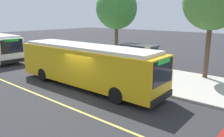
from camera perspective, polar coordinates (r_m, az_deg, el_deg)
The scene contains 9 objects.
ground_plane at distance 14.78m, azimuth -7.65°, elevation -6.01°, with size 120.00×120.00×0.00m, color #2B2B2D.
sidewalk_curb at distance 19.11m, azimuth 5.73°, elevation -1.22°, with size 44.00×6.40×0.15m, color #B7B2A8.
lane_stripe_center at distance 13.50m, azimuth -14.63°, elevation -8.23°, with size 36.00×0.14×0.01m, color #E0D64C.
transit_bus_main at distance 15.47m, azimuth -6.74°, elevation 1.13°, with size 11.83×2.78×2.95m.
bus_shelter at distance 18.35m, azimuth 6.82°, elevation 4.02°, with size 2.90×1.60×2.48m.
waiting_bench at distance 18.60m, azimuth 6.94°, elevation 0.10°, with size 1.60×0.48×0.95m.
route_sign_post at distance 15.23m, azimuth 9.08°, elevation 2.17°, with size 0.44×0.08×2.80m.
street_tree_near_shelter at distance 22.27m, azimuth 1.18°, elevation 15.21°, with size 4.02×4.02×7.47m.
street_tree_upstreet at distance 18.42m, azimuth 24.55°, elevation 15.54°, with size 4.28×4.28×7.96m.
Camera 1 is at (10.39, -9.30, 4.89)m, focal length 35.31 mm.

